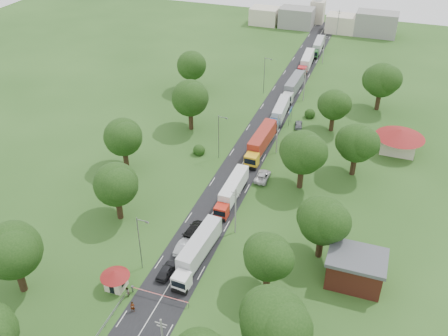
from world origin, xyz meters
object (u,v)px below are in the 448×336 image
at_px(boom_barrier, 152,293).
at_px(car_lane_mid, 184,246).
at_px(car_lane_front, 166,270).
at_px(pedestrian_near, 133,307).
at_px(info_sign, 291,113).
at_px(guard_booth, 115,277).
at_px(truck_0, 197,251).

bearing_deg(boom_barrier, car_lane_mid, 88.14).
height_order(car_lane_front, pedestrian_near, pedestrian_near).
xyz_separation_m(boom_barrier, car_lane_mid, (0.36, 10.99, -0.07)).
relative_size(boom_barrier, car_lane_front, 2.02).
bearing_deg(boom_barrier, pedestrian_near, -112.30).
xyz_separation_m(info_sign, car_lane_front, (-6.55, -55.00, -2.22)).
bearing_deg(car_lane_front, guard_booth, 41.35).
bearing_deg(car_lane_mid, truck_0, 152.03).
relative_size(car_lane_mid, pedestrian_near, 2.78).
relative_size(car_lane_front, car_lane_mid, 0.91).
distance_m(guard_booth, car_lane_mid, 12.69).
height_order(guard_booth, info_sign, info_sign).
distance_m(truck_0, car_lane_mid, 3.76).
bearing_deg(car_lane_mid, car_lane_front, 86.88).
xyz_separation_m(car_lane_mid, pedestrian_near, (-1.70, -14.26, 0.08)).
distance_m(boom_barrier, truck_0, 10.02).
relative_size(car_lane_front, pedestrian_near, 2.54).
bearing_deg(truck_0, car_lane_mid, 151.80).
bearing_deg(car_lane_mid, info_sign, -96.98).
xyz_separation_m(guard_booth, truck_0, (9.30, 9.32, -0.01)).
height_order(truck_0, car_lane_front, truck_0).
relative_size(truck_0, car_lane_front, 3.21).
height_order(boom_barrier, guard_booth, guard_booth).
height_order(info_sign, pedestrian_near, info_sign).
bearing_deg(info_sign, car_lane_mid, -97.21).
relative_size(guard_booth, truck_0, 0.30).
bearing_deg(pedestrian_near, boom_barrier, 53.15).
distance_m(boom_barrier, pedestrian_near, 3.54).
bearing_deg(pedestrian_near, car_lane_mid, 68.65).
bearing_deg(pedestrian_near, truck_0, 54.57).
relative_size(info_sign, pedestrian_near, 2.27).
bearing_deg(truck_0, info_sign, 86.50).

